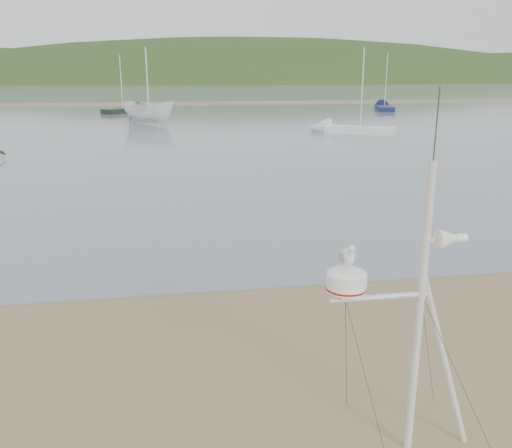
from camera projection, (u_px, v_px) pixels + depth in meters
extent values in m
plane|color=olive|center=(113.00, 417.00, 7.28)|extent=(560.00, 560.00, 0.00)
cube|color=slate|center=(159.00, 89.00, 132.46)|extent=(560.00, 256.00, 0.04)
cube|color=olive|center=(157.00, 104.00, 73.64)|extent=(560.00, 7.00, 0.07)
ellipsoid|color=#233D19|center=(253.00, 131.00, 242.56)|extent=(400.00, 180.00, 80.00)
cube|color=white|center=(53.00, 72.00, 186.32)|extent=(8.40, 6.30, 8.00)
cube|color=white|center=(130.00, 71.00, 190.47)|extent=(8.40, 6.30, 8.00)
cube|color=white|center=(204.00, 71.00, 194.62)|extent=(8.40, 6.30, 8.00)
cube|color=white|center=(275.00, 71.00, 198.77)|extent=(8.40, 6.30, 8.00)
cube|color=white|center=(343.00, 71.00, 202.92)|extent=(8.40, 6.30, 8.00)
cube|color=white|center=(408.00, 71.00, 207.07)|extent=(8.40, 6.30, 8.00)
cube|color=white|center=(471.00, 71.00, 211.22)|extent=(8.40, 6.30, 8.00)
cylinder|color=silver|center=(419.00, 316.00, 6.19)|extent=(0.09, 0.09, 3.57)
cylinder|color=silver|center=(445.00, 362.00, 6.42)|extent=(0.83, 0.07, 2.34)
cylinder|color=silver|center=(380.00, 297.00, 6.03)|extent=(1.16, 0.06, 0.06)
cylinder|color=#2D382D|center=(436.00, 126.00, 5.60)|extent=(0.01, 0.01, 0.80)
cube|color=silver|center=(346.00, 294.00, 5.95)|extent=(0.14, 0.14, 0.08)
cylinder|color=white|center=(346.00, 282.00, 5.91)|extent=(0.45, 0.45, 0.20)
cylinder|color=#A11B0B|center=(346.00, 288.00, 5.93)|extent=(0.46, 0.46, 0.02)
ellipsoid|color=white|center=(347.00, 274.00, 5.89)|extent=(0.45, 0.45, 0.13)
cone|color=white|center=(447.00, 239.00, 5.98)|extent=(0.23, 0.23, 0.23)
cylinder|color=white|center=(461.00, 238.00, 6.00)|extent=(0.13, 0.10, 0.10)
cube|color=silver|center=(434.00, 239.00, 5.95)|extent=(0.18, 0.04, 0.04)
cylinder|color=tan|center=(345.00, 266.00, 5.86)|extent=(0.01, 0.01, 0.06)
cylinder|color=tan|center=(349.00, 265.00, 5.86)|extent=(0.01, 0.01, 0.06)
ellipsoid|color=white|center=(348.00, 257.00, 5.83)|extent=(0.15, 0.24, 0.18)
ellipsoid|color=#9A9EA2|center=(342.00, 257.00, 5.81)|extent=(0.05, 0.19, 0.11)
ellipsoid|color=#9A9EA2|center=(354.00, 256.00, 5.83)|extent=(0.05, 0.19, 0.11)
cone|color=white|center=(344.00, 254.00, 5.96)|extent=(0.08, 0.07, 0.08)
ellipsoid|color=white|center=(351.00, 253.00, 5.73)|extent=(0.07, 0.07, 0.10)
sphere|color=white|center=(352.00, 249.00, 5.69)|extent=(0.09, 0.09, 0.09)
cone|color=gold|center=(353.00, 251.00, 5.65)|extent=(0.02, 0.04, 0.02)
imported|color=white|center=(148.00, 92.00, 45.44)|extent=(2.86, 2.85, 5.33)
cube|color=white|center=(360.00, 130.00, 39.46)|extent=(5.05, 4.03, 0.50)
cone|color=white|center=(318.00, 128.00, 40.66)|extent=(2.33, 2.28, 1.59)
cylinder|color=silver|center=(362.00, 88.00, 38.64)|extent=(0.08, 0.08, 5.48)
cube|color=#141C48|center=(384.00, 108.00, 61.99)|extent=(3.02, 5.51, 0.50)
cone|color=#141C48|center=(381.00, 106.00, 65.21)|extent=(2.11, 2.22, 1.68)
cylinder|color=silver|center=(386.00, 80.00, 61.13)|extent=(0.08, 0.08, 5.78)
cube|color=black|center=(123.00, 111.00, 58.27)|extent=(4.47, 4.77, 0.50)
cone|color=black|center=(144.00, 109.00, 60.87)|extent=(2.34, 2.35, 1.59)
cylinder|color=silver|center=(121.00, 82.00, 57.46)|extent=(0.08, 0.08, 5.46)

